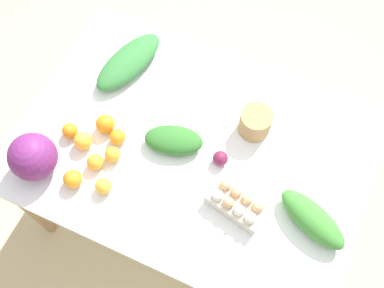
# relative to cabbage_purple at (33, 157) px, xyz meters

# --- Properties ---
(ground_plane) EXTENTS (8.00, 8.00, 0.00)m
(ground_plane) POSITION_rel_cabbage_purple_xyz_m (-0.53, -0.33, -0.87)
(ground_plane) COLOR #C6B289
(dining_table) EXTENTS (1.46, 1.02, 0.77)m
(dining_table) POSITION_rel_cabbage_purple_xyz_m (-0.53, -0.33, -0.18)
(dining_table) COLOR silver
(dining_table) RESTS_ON ground_plane
(cabbage_purple) EXTENTS (0.19, 0.19, 0.19)m
(cabbage_purple) POSITION_rel_cabbage_purple_xyz_m (0.00, 0.00, 0.00)
(cabbage_purple) COLOR #6B2366
(cabbage_purple) RESTS_ON dining_table
(egg_carton) EXTENTS (0.25, 0.16, 0.09)m
(egg_carton) POSITION_rel_cabbage_purple_xyz_m (-0.79, -0.16, -0.05)
(egg_carton) COLOR beige
(egg_carton) RESTS_ON dining_table
(paper_bag) EXTENTS (0.13, 0.13, 0.12)m
(paper_bag) POSITION_rel_cabbage_purple_xyz_m (-0.73, -0.51, -0.04)
(paper_bag) COLOR #A87F51
(paper_bag) RESTS_ON dining_table
(greens_bunch_dandelion) EXTENTS (0.25, 0.41, 0.08)m
(greens_bunch_dandelion) POSITION_rel_cabbage_purple_xyz_m (-0.10, -0.58, -0.05)
(greens_bunch_dandelion) COLOR #337538
(greens_bunch_dandelion) RESTS_ON dining_table
(greens_bunch_beet_tops) EXTENTS (0.27, 0.20, 0.08)m
(greens_bunch_beet_tops) POSITION_rel_cabbage_purple_xyz_m (-0.46, -0.31, -0.06)
(greens_bunch_beet_tops) COLOR #2D6B28
(greens_bunch_beet_tops) RESTS_ON dining_table
(greens_bunch_scallion) EXTENTS (0.32, 0.22, 0.09)m
(greens_bunch_scallion) POSITION_rel_cabbage_purple_xyz_m (-1.07, -0.22, -0.05)
(greens_bunch_scallion) COLOR #3D8433
(greens_bunch_scallion) RESTS_ON dining_table
(beet_root) EXTENTS (0.06, 0.06, 0.06)m
(beet_root) POSITION_rel_cabbage_purple_xyz_m (-0.66, -0.32, -0.06)
(beet_root) COLOR maroon
(beet_root) RESTS_ON dining_table
(orange_0) EXTENTS (0.07, 0.07, 0.07)m
(orange_0) POSITION_rel_cabbage_purple_xyz_m (-0.21, -0.10, -0.06)
(orange_0) COLOR orange
(orange_0) RESTS_ON dining_table
(orange_1) EXTENTS (0.08, 0.08, 0.08)m
(orange_1) POSITION_rel_cabbage_purple_xyz_m (-0.12, -0.16, -0.06)
(orange_1) COLOR #F9A833
(orange_1) RESTS_ON dining_table
(orange_2) EXTENTS (0.08, 0.08, 0.08)m
(orange_2) POSITION_rel_cabbage_purple_xyz_m (-0.17, 0.00, -0.06)
(orange_2) COLOR orange
(orange_2) RESTS_ON dining_table
(orange_3) EXTENTS (0.08, 0.08, 0.08)m
(orange_3) POSITION_rel_cabbage_purple_xyz_m (-0.16, -0.26, -0.05)
(orange_3) COLOR orange
(orange_3) RESTS_ON dining_table
(orange_4) EXTENTS (0.07, 0.07, 0.07)m
(orange_4) POSITION_rel_cabbage_purple_xyz_m (-0.04, -0.18, -0.06)
(orange_4) COLOR orange
(orange_4) RESTS_ON dining_table
(orange_5) EXTENTS (0.06, 0.06, 0.06)m
(orange_5) POSITION_rel_cabbage_purple_xyz_m (-0.26, -0.15, -0.06)
(orange_5) COLOR orange
(orange_5) RESTS_ON dining_table
(orange_6) EXTENTS (0.07, 0.07, 0.07)m
(orange_6) POSITION_rel_cabbage_purple_xyz_m (-0.29, -0.02, -0.06)
(orange_6) COLOR #F9A833
(orange_6) RESTS_ON dining_table
(orange_7) EXTENTS (0.07, 0.07, 0.07)m
(orange_7) POSITION_rel_cabbage_purple_xyz_m (-0.24, -0.23, -0.06)
(orange_7) COLOR orange
(orange_7) RESTS_ON dining_table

